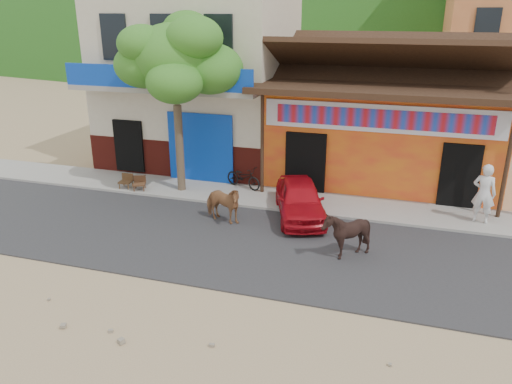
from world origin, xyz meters
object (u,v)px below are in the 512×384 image
at_px(cafe_chair_left, 125,176).
at_px(cow_tan, 222,204).
at_px(red_car, 300,199).
at_px(tree, 177,105).
at_px(pedestrian, 484,193).
at_px(cafe_chair_right, 139,178).
at_px(scooter, 243,177).
at_px(cow_dark, 346,234).

bearing_deg(cafe_chair_left, cow_tan, -25.89).
height_order(cow_tan, red_car, cow_tan).
bearing_deg(cow_tan, tree, 64.37).
xyz_separation_m(pedestrian, cafe_chair_left, (-11.79, -0.47, -0.45)).
xyz_separation_m(tree, pedestrian, (9.82, 0.03, -2.09)).
xyz_separation_m(cow_tan, pedestrian, (7.47, 2.12, 0.39)).
xyz_separation_m(red_car, cafe_chair_right, (-5.89, 0.50, -0.05)).
relative_size(tree, cow_tan, 4.24).
distance_m(scooter, pedestrian, 7.83).
relative_size(red_car, scooter, 2.26).
bearing_deg(tree, scooter, 21.59).
distance_m(tree, pedestrian, 10.04).
distance_m(cow_tan, red_car, 2.41).
xyz_separation_m(tree, cafe_chair_right, (-1.40, -0.50, -2.55)).
distance_m(pedestrian, cafe_chair_right, 11.24).
bearing_deg(cow_dark, pedestrian, 132.39).
bearing_deg(red_car, pedestrian, -8.14).
relative_size(cafe_chair_left, cafe_chair_right, 1.01).
bearing_deg(cow_dark, tree, -118.02).
relative_size(red_car, cafe_chair_right, 3.78).
bearing_deg(tree, pedestrian, 0.16).
relative_size(cow_dark, red_car, 0.38).
bearing_deg(cafe_chair_left, cafe_chair_right, -10.30).
distance_m(cow_tan, pedestrian, 7.78).
distance_m(cow_dark, pedestrian, 4.90).
xyz_separation_m(red_car, cafe_chair_left, (-6.47, 0.55, -0.05)).
relative_size(red_car, pedestrian, 1.88).
height_order(tree, red_car, tree).
height_order(cow_tan, scooter, cow_tan).
height_order(tree, cow_tan, tree).
height_order(scooter, cafe_chair_left, cafe_chair_left).
distance_m(red_car, pedestrian, 5.44).
relative_size(tree, red_car, 1.76).
bearing_deg(scooter, cow_tan, -151.89).
distance_m(tree, scooter, 3.41).
xyz_separation_m(cow_dark, cafe_chair_right, (-7.62, 2.78, -0.12)).
distance_m(cow_dark, cafe_chair_right, 8.11).
xyz_separation_m(red_car, scooter, (-2.45, 1.81, -0.10)).
xyz_separation_m(cow_tan, cafe_chair_right, (-3.75, 1.60, -0.07)).
bearing_deg(scooter, pedestrian, -73.55).
relative_size(cow_tan, cafe_chair_right, 1.57).
bearing_deg(pedestrian, cow_tan, 30.36).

